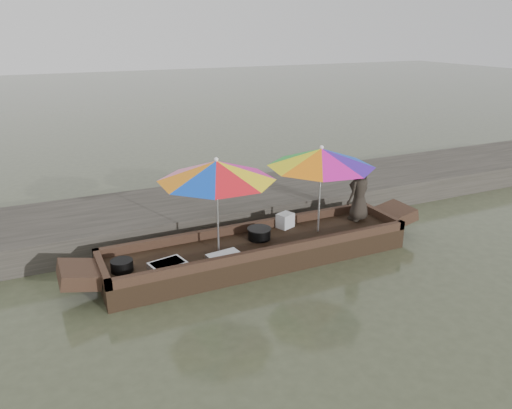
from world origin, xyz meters
name	(u,v)px	position (x,y,z in m)	size (l,w,h in m)	color
water	(259,261)	(0.00, 0.00, 0.00)	(80.00, 80.00, 0.00)	#3E432E
dock	(213,208)	(0.00, 2.20, 0.25)	(22.00, 2.20, 0.50)	#2D2B26
boat_hull	(259,252)	(0.00, 0.00, 0.17)	(5.22, 1.20, 0.35)	black
cooking_pot	(122,266)	(-2.28, -0.06, 0.44)	(0.33, 0.33, 0.17)	black
tray_crayfish	(168,265)	(-1.64, -0.26, 0.39)	(0.52, 0.36, 0.09)	silver
tray_scallop	(225,257)	(-0.73, -0.32, 0.38)	(0.52, 0.36, 0.06)	silver
charcoal_grill	(259,234)	(0.08, 0.14, 0.44)	(0.39, 0.39, 0.18)	black
supply_bag	(285,220)	(0.73, 0.42, 0.48)	(0.28, 0.22, 0.26)	silver
vendor	(359,192)	(2.15, 0.17, 0.90)	(0.54, 0.35, 1.10)	black
umbrella_bow	(217,206)	(-0.72, 0.00, 1.12)	(1.85, 1.85, 1.55)	#E51497
umbrella_stern	(320,190)	(1.17, 0.00, 1.12)	(1.84, 1.84, 1.55)	red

